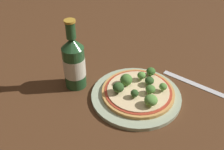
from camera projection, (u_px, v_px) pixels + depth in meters
ground_plane at (132, 99)px, 0.75m from camera, size 3.00×3.00×0.00m
plate at (136, 96)px, 0.75m from camera, size 0.26×0.26×0.01m
pizza at (137, 91)px, 0.75m from camera, size 0.21×0.21×0.01m
broccoli_floret_0 at (118, 87)px, 0.72m from camera, size 0.03×0.03×0.03m
broccoli_floret_1 at (151, 100)px, 0.68m from camera, size 0.04×0.04×0.03m
broccoli_floret_2 at (150, 81)px, 0.75m from camera, size 0.03×0.03×0.03m
broccoli_floret_3 at (141, 75)px, 0.77m from camera, size 0.02×0.02×0.03m
broccoli_floret_4 at (163, 87)px, 0.73m from camera, size 0.02×0.02×0.03m
broccoli_floret_5 at (126, 80)px, 0.75m from camera, size 0.04×0.04×0.03m
broccoli_floret_6 at (135, 93)px, 0.71m from camera, size 0.02×0.02×0.03m
broccoli_floret_7 at (151, 71)px, 0.79m from camera, size 0.03×0.03×0.03m
broccoli_floret_8 at (151, 89)px, 0.72m from camera, size 0.03×0.03×0.03m
beer_bottle at (74, 62)px, 0.75m from camera, size 0.06×0.06×0.21m
fork at (193, 83)px, 0.80m from camera, size 0.08×0.19×0.00m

